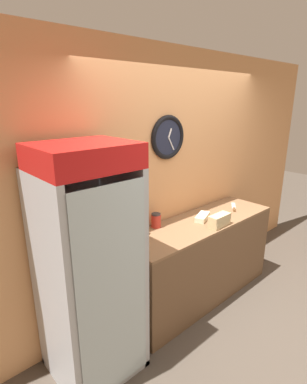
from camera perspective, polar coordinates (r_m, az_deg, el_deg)
The scene contains 10 objects.
ground_plane at distance 3.41m, azimuth 20.26°, elevation -24.05°, with size 14.00×14.00×0.00m, color #4C4238.
wall_back at distance 3.37m, azimuth 4.85°, elevation 2.82°, with size 5.20×0.10×2.70m.
prep_counter at distance 3.50m, azimuth 8.66°, elevation -12.55°, with size 1.94×0.58×0.93m.
beverage_cooler at distance 2.43m, azimuth -12.84°, elevation -11.59°, with size 0.68×0.65×1.91m.
sandwich_stack_bottom at distance 3.20m, azimuth 12.42°, elevation -5.82°, with size 0.27×0.12×0.06m.
sandwich_stack_middle at distance 3.18m, azimuth 12.49°, elevation -4.77°, with size 0.27×0.11×0.06m.
sandwich_flat_left at distance 2.86m, azimuth -2.80°, elevation -8.38°, with size 0.29×0.21×0.05m.
sandwich_flat_right at distance 3.33m, azimuth 9.30°, elevation -4.72°, with size 0.27×0.19×0.06m.
chefs_knife at distance 3.74m, azimuth 15.08°, elevation -2.96°, with size 0.29×0.22×0.02m.
condiment_jar at distance 3.08m, azimuth 0.48°, elevation -5.43°, with size 0.10×0.10×0.15m.
Camera 1 is at (-2.39, -1.04, 2.19)m, focal length 28.00 mm.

